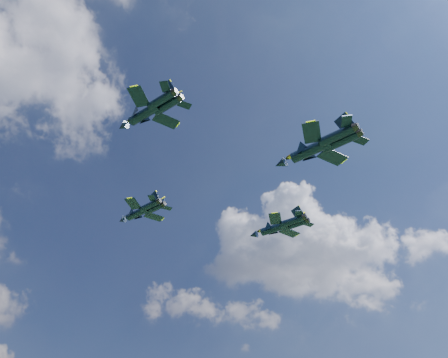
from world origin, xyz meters
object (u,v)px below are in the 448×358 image
jet_lead (137,213)px  jet_right (273,229)px  jet_slot (308,151)px  jet_left (143,115)px

jet_lead → jet_right: jet_right is taller
jet_right → jet_lead: bearing=133.8°
jet_lead → jet_slot: size_ratio=0.77×
jet_lead → jet_left: size_ratio=0.96×
jet_lead → jet_slot: bearing=-83.2°
jet_right → jet_slot: (-12.96, -22.14, 0.94)m
jet_left → jet_right: 41.89m
jet_slot → jet_left: bearing=143.5°
jet_left → jet_right: (40.61, 10.18, -1.48)m
jet_lead → jet_right: size_ratio=0.90×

